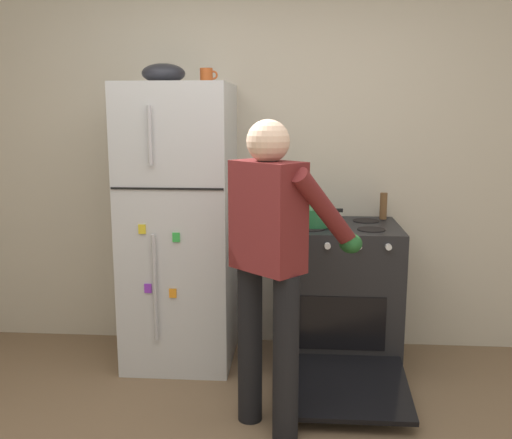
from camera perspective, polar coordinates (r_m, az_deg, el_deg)
name	(u,v)px	position (r m, az deg, el deg)	size (l,w,h in m)	color
kitchen_wall_back	(255,153)	(4.01, -0.13, 6.58)	(6.00, 0.10, 2.70)	beige
refrigerator	(180,226)	(3.76, -7.55, -0.64)	(0.68, 0.72, 1.81)	silver
stove_range	(338,297)	(3.79, 8.11, -7.60)	(0.76, 1.23, 0.93)	black
person_cook	(273,250)	(2.87, 1.71, -3.01)	(0.68, 0.72, 1.60)	black
red_pot	(315,216)	(3.62, 5.84, 0.33)	(0.35, 0.25, 0.11)	#236638
coffee_mug	(207,76)	(3.72, -4.91, 14.01)	(0.11, 0.08, 0.10)	#B24C1E
pepper_mill	(383,206)	(3.90, 12.52, 1.32)	(0.05, 0.05, 0.18)	brown
mixing_bowl	(164,73)	(3.72, -9.16, 14.12)	(0.27, 0.27, 0.12)	black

